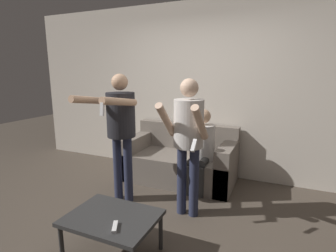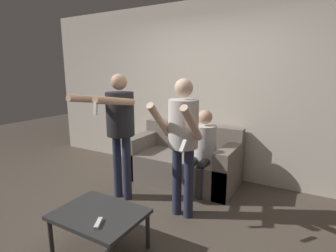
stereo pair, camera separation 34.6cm
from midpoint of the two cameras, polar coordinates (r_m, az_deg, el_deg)
ground_plane at (r=3.03m, az=-2.15°, el=-21.17°), size 14.00×14.00×0.00m
wall_back at (r=4.18m, az=10.84°, el=7.54°), size 6.40×0.06×2.70m
couch at (r=4.06m, az=5.83°, el=-7.84°), size 1.64×0.83×0.83m
person_standing_left at (r=3.29m, az=-7.64°, el=0.90°), size 0.47×0.80×1.62m
person_standing_right at (r=2.87m, az=6.67°, el=-1.73°), size 0.45×0.60×1.58m
person_seated at (r=3.67m, az=10.30°, el=-4.55°), size 0.33×0.54×1.14m
coffee_table at (r=2.54m, az=-10.81°, el=-18.92°), size 0.79×0.59×0.40m
remote_on_table at (r=2.35m, az=-10.66°, el=-20.19°), size 0.10×0.15×0.02m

